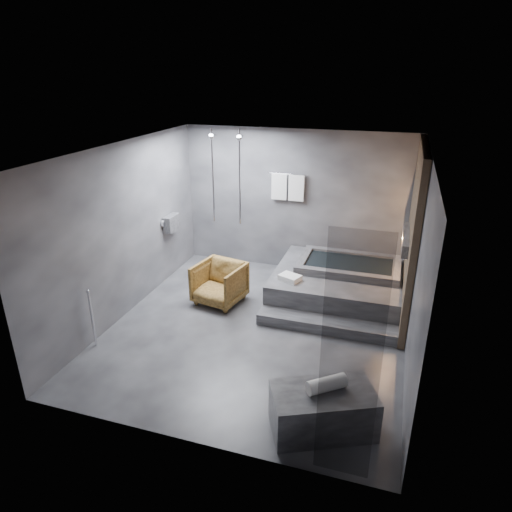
% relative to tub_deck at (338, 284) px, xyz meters
% --- Properties ---
extents(room, '(5.00, 5.04, 2.82)m').
position_rel_tub_deck_xyz_m(room, '(-0.65, -1.21, 1.48)').
color(room, '#2D2D30').
rests_on(room, ground).
extents(tub_deck, '(2.20, 2.00, 0.50)m').
position_rel_tub_deck_xyz_m(tub_deck, '(0.00, 0.00, 0.00)').
color(tub_deck, '#323235').
rests_on(tub_deck, ground).
extents(tub_step, '(2.20, 0.36, 0.18)m').
position_rel_tub_deck_xyz_m(tub_step, '(0.00, -1.18, -0.16)').
color(tub_step, '#323235').
rests_on(tub_step, ground).
extents(concrete_bench, '(1.30, 1.05, 0.52)m').
position_rel_tub_deck_xyz_m(concrete_bench, '(0.31, -3.31, 0.01)').
color(concrete_bench, '#2F2F31').
rests_on(concrete_bench, ground).
extents(driftwood_chair, '(0.91, 0.93, 0.72)m').
position_rel_tub_deck_xyz_m(driftwood_chair, '(-1.95, -0.81, 0.11)').
color(driftwood_chair, '#4D3313').
rests_on(driftwood_chair, ground).
extents(rolled_towel, '(0.46, 0.41, 0.16)m').
position_rel_tub_deck_xyz_m(rolled_towel, '(0.33, -3.27, 0.35)').
color(rolled_towel, white).
rests_on(rolled_towel, concrete_bench).
extents(deck_towel, '(0.41, 0.36, 0.09)m').
position_rel_tub_deck_xyz_m(deck_towel, '(-0.74, -0.59, 0.30)').
color(deck_towel, white).
rests_on(deck_towel, tub_deck).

